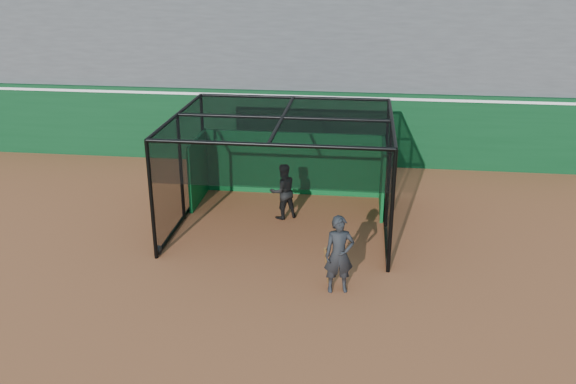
# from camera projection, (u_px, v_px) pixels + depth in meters

# --- Properties ---
(ground) EXTENTS (120.00, 120.00, 0.00)m
(ground) POSITION_uv_depth(u_px,v_px,m) (226.00, 281.00, 13.43)
(ground) COLOR brown
(ground) RESTS_ON ground
(outfield_wall) EXTENTS (50.00, 0.50, 2.50)m
(outfield_wall) POSITION_uv_depth(u_px,v_px,m) (279.00, 125.00, 20.82)
(outfield_wall) COLOR #093618
(outfield_wall) RESTS_ON ground
(grandstand) EXTENTS (50.00, 7.85, 8.95)m
(grandstand) POSITION_uv_depth(u_px,v_px,m) (292.00, 18.00, 23.15)
(grandstand) COLOR #4C4C4F
(grandstand) RESTS_ON ground
(batting_cage) EXTENTS (5.54, 4.79, 2.91)m
(batting_cage) POSITION_uv_depth(u_px,v_px,m) (283.00, 172.00, 15.82)
(batting_cage) COLOR black
(batting_cage) RESTS_ON ground
(batter) EXTENTS (0.94, 0.88, 1.54)m
(batter) POSITION_uv_depth(u_px,v_px,m) (283.00, 191.00, 16.43)
(batter) COLOR black
(batter) RESTS_ON ground
(on_deck_player) EXTENTS (0.70, 0.53, 1.72)m
(on_deck_player) POSITION_uv_depth(u_px,v_px,m) (339.00, 255.00, 12.76)
(on_deck_player) COLOR black
(on_deck_player) RESTS_ON ground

